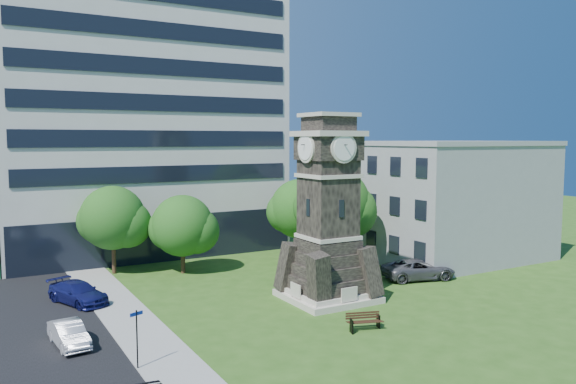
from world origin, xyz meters
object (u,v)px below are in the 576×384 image
car_street_north (78,293)px  car_east_lot (419,269)px  park_bench (364,321)px  street_sign (137,332)px  clock_tower (328,220)px  car_street_mid (69,334)px

car_street_north → car_east_lot: bearing=-37.4°
park_bench → street_sign: size_ratio=0.70×
clock_tower → car_street_north: bearing=154.0°
clock_tower → car_street_mid: 16.87m
clock_tower → street_sign: (-13.92, -5.22, -3.54)m
park_bench → street_sign: bearing=-165.7°
car_east_lot → street_sign: 23.69m
car_street_mid → car_street_north: size_ratio=0.78×
car_street_mid → park_bench: (14.61, -5.54, -0.09)m
car_street_north → street_sign: (0.62, -12.30, 1.04)m
park_bench → street_sign: street_sign is taller
car_street_north → car_east_lot: size_ratio=0.88×
car_street_mid → car_east_lot: bearing=-2.7°
car_street_mid → street_sign: 5.32m
car_street_north → street_sign: street_sign is taller
car_east_lot → car_street_mid: bearing=108.4°
car_east_lot → street_sign: bearing=120.2°
car_street_north → park_bench: 18.47m
clock_tower → car_street_mid: bearing=-178.1°
car_street_mid → street_sign: street_sign is taller
street_sign → car_street_mid: bearing=95.8°
car_street_mid → street_sign: (2.28, -4.67, 1.12)m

